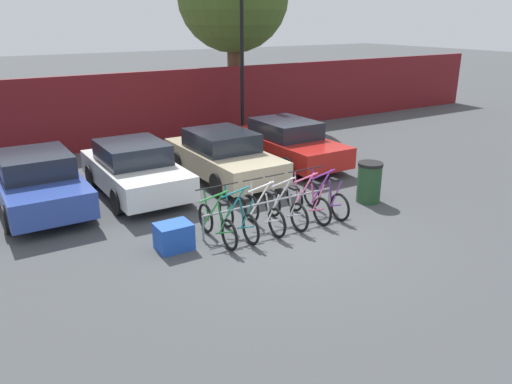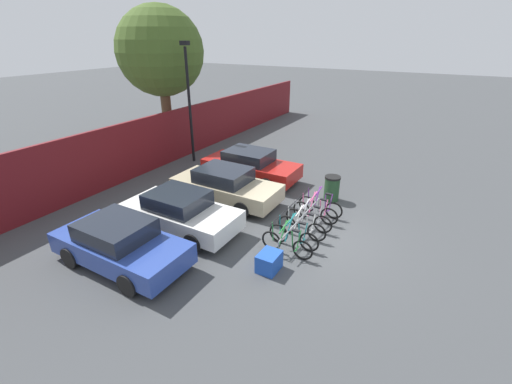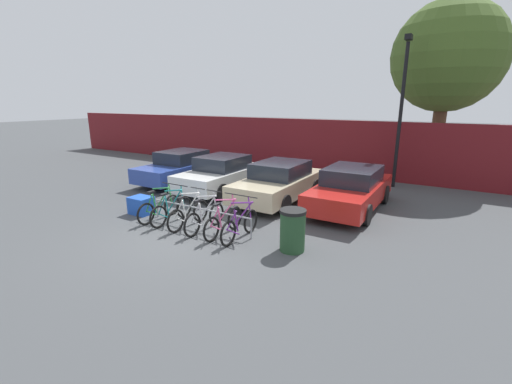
% 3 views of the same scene
% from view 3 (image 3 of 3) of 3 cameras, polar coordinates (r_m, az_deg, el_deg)
% --- Properties ---
extents(ground_plane, '(120.00, 120.00, 0.00)m').
position_cam_3_polar(ground_plane, '(9.53, -11.87, -6.93)').
color(ground_plane, '#424447').
extents(hoarding_wall, '(36.00, 0.16, 2.63)m').
position_cam_3_polar(hoarding_wall, '(17.18, 9.96, 7.45)').
color(hoarding_wall, maroon).
rests_on(hoarding_wall, ground).
extents(bike_rack, '(3.46, 0.04, 0.57)m').
position_cam_3_polar(bike_rack, '(9.83, -9.33, -3.11)').
color(bike_rack, gray).
rests_on(bike_rack, ground).
extents(bicycle_green, '(0.68, 1.71, 1.05)m').
position_cam_3_polar(bicycle_green, '(10.73, -15.79, -2.53)').
color(bicycle_green, black).
rests_on(bicycle_green, ground).
extents(bicycle_teal, '(0.68, 1.71, 1.05)m').
position_cam_3_polar(bicycle_teal, '(10.38, -13.86, -2.99)').
color(bicycle_teal, black).
rests_on(bicycle_teal, ground).
extents(bicycle_white, '(0.68, 1.71, 1.05)m').
position_cam_3_polar(bicycle_white, '(9.95, -11.17, -3.62)').
color(bicycle_white, black).
rests_on(bicycle_white, ground).
extents(bicycle_silver, '(0.68, 1.71, 1.05)m').
position_cam_3_polar(bicycle_silver, '(9.57, -8.52, -4.24)').
color(bicycle_silver, black).
rests_on(bicycle_silver, ground).
extents(bicycle_pink, '(0.68, 1.71, 1.05)m').
position_cam_3_polar(bicycle_pink, '(9.20, -5.41, -4.95)').
color(bicycle_pink, black).
rests_on(bicycle_pink, ground).
extents(bicycle_purple, '(0.68, 1.71, 1.05)m').
position_cam_3_polar(bicycle_purple, '(8.92, -2.69, -5.55)').
color(bicycle_purple, black).
rests_on(bicycle_purple, ground).
extents(car_blue, '(1.91, 4.12, 1.40)m').
position_cam_3_polar(car_blue, '(15.32, -12.37, 4.07)').
color(car_blue, '#2D479E').
rests_on(car_blue, ground).
extents(car_white, '(1.91, 4.06, 1.40)m').
position_cam_3_polar(car_white, '(13.67, -5.73, 3.05)').
color(car_white, silver).
rests_on(car_white, ground).
extents(car_beige, '(1.91, 4.37, 1.40)m').
position_cam_3_polar(car_beige, '(12.27, 3.92, 1.71)').
color(car_beige, '#C1B28E').
rests_on(car_beige, ground).
extents(car_red, '(1.91, 4.44, 1.40)m').
position_cam_3_polar(car_red, '(11.69, 15.54, 0.52)').
color(car_red, red).
rests_on(car_red, ground).
extents(lamp_post, '(0.24, 0.44, 5.91)m').
position_cam_3_polar(lamp_post, '(15.08, 23.08, 13.09)').
color(lamp_post, black).
rests_on(lamp_post, ground).
extents(trash_bin, '(0.63, 0.63, 1.03)m').
position_cam_3_polar(trash_bin, '(8.24, 6.11, -6.34)').
color(trash_bin, '#234728').
rests_on(trash_bin, ground).
extents(cargo_crate, '(0.70, 0.56, 0.55)m').
position_cam_3_polar(cargo_crate, '(11.50, -18.56, -2.11)').
color(cargo_crate, blue).
rests_on(cargo_crate, ground).
extents(tree_behind_hoarding, '(4.68, 4.68, 7.68)m').
position_cam_3_polar(tree_behind_hoarding, '(17.83, 29.32, 18.98)').
color(tree_behind_hoarding, brown).
rests_on(tree_behind_hoarding, ground).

